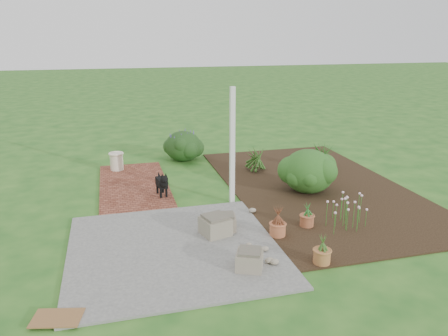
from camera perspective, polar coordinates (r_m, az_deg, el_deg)
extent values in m
plane|color=#20581B|center=(9.38, -0.56, -4.88)|extent=(80.00, 80.00, 0.00)
cube|color=#5F5F5C|center=(7.60, -6.56, -10.41)|extent=(3.50, 3.50, 0.04)
cube|color=brown|center=(10.78, -11.69, -2.17)|extent=(1.60, 3.50, 0.04)
cube|color=black|center=(10.65, 11.92, -2.44)|extent=(4.00, 7.00, 0.03)
cube|color=white|center=(9.16, 1.08, 2.80)|extent=(0.10, 0.10, 2.50)
cube|color=gray|center=(6.89, 3.35, -11.94)|extent=(0.53, 0.53, 0.27)
cube|color=gray|center=(8.14, 0.14, -7.15)|extent=(0.45, 0.45, 0.26)
cube|color=#79735C|center=(7.94, -1.15, -7.59)|extent=(0.58, 0.58, 0.31)
cube|color=brown|center=(6.26, -20.97, -17.82)|extent=(0.69, 0.52, 0.02)
cube|color=black|center=(9.84, -8.17, -1.89)|extent=(0.24, 0.44, 0.18)
cylinder|color=black|center=(9.75, -8.25, -3.28)|extent=(0.05, 0.05, 0.21)
cylinder|color=black|center=(9.78, -7.54, -3.19)|extent=(0.05, 0.05, 0.21)
cylinder|color=black|center=(10.03, -8.69, -2.73)|extent=(0.05, 0.05, 0.21)
cylinder|color=black|center=(10.06, -7.99, -2.64)|extent=(0.05, 0.05, 0.21)
sphere|color=black|center=(9.56, -7.81, -1.50)|extent=(0.17, 0.17, 0.17)
cone|color=black|center=(10.00, -8.52, -0.82)|extent=(0.09, 0.13, 0.15)
cylinder|color=beige|center=(11.94, -13.85, 0.83)|extent=(0.38, 0.38, 0.46)
ellipsoid|color=#0F3C16|center=(10.16, 10.99, -0.25)|extent=(1.41, 1.41, 1.01)
cylinder|color=#B0623B|center=(7.99, 7.02, -7.94)|extent=(0.34, 0.34, 0.24)
cylinder|color=#9E5735|center=(8.46, 10.77, -6.74)|extent=(0.27, 0.27, 0.22)
cylinder|color=#A76738|center=(7.22, 12.67, -11.18)|extent=(0.28, 0.28, 0.23)
ellipsoid|color=black|center=(12.62, -5.36, 2.96)|extent=(1.17, 1.17, 0.88)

